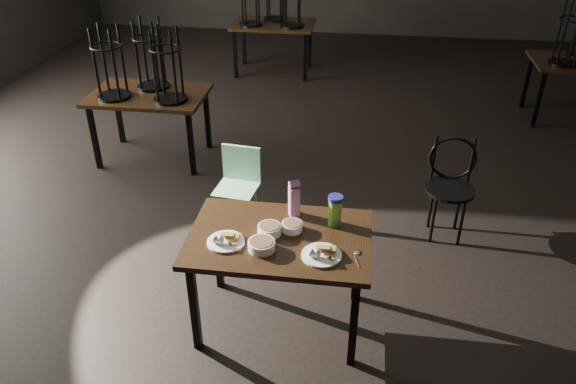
# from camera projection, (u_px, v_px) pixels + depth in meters

# --- Properties ---
(main_table) EXTENTS (1.20, 0.80, 0.75)m
(main_table) POSITION_uv_depth(u_px,v_px,m) (280.00, 246.00, 3.72)
(main_table) COLOR black
(main_table) RESTS_ON ground
(plate_left) EXTENTS (0.24, 0.24, 0.08)m
(plate_left) POSITION_uv_depth(u_px,v_px,m) (225.00, 240.00, 3.60)
(plate_left) COLOR white
(plate_left) RESTS_ON main_table
(plate_right) EXTENTS (0.25, 0.25, 0.08)m
(plate_right) POSITION_uv_depth(u_px,v_px,m) (321.00, 253.00, 3.48)
(plate_right) COLOR white
(plate_right) RESTS_ON main_table
(bowl_near) EXTENTS (0.16, 0.16, 0.06)m
(bowl_near) POSITION_uv_depth(u_px,v_px,m) (270.00, 229.00, 3.69)
(bowl_near) COLOR white
(bowl_near) RESTS_ON main_table
(bowl_far) EXTENTS (0.14, 0.14, 0.06)m
(bowl_far) POSITION_uv_depth(u_px,v_px,m) (292.00, 226.00, 3.72)
(bowl_far) COLOR white
(bowl_far) RESTS_ON main_table
(bowl_big) EXTENTS (0.17, 0.17, 0.06)m
(bowl_big) POSITION_uv_depth(u_px,v_px,m) (261.00, 245.00, 3.54)
(bowl_big) COLOR white
(bowl_big) RESTS_ON main_table
(juice_carton) EXTENTS (0.09, 0.09, 0.27)m
(juice_carton) POSITION_uv_depth(u_px,v_px,m) (294.00, 199.00, 3.83)
(juice_carton) COLOR #821762
(juice_carton) RESTS_ON main_table
(water_bottle) EXTENTS (0.12, 0.12, 0.22)m
(water_bottle) POSITION_uv_depth(u_px,v_px,m) (335.00, 210.00, 3.74)
(water_bottle) COLOR #6DC63A
(water_bottle) RESTS_ON main_table
(spoon) EXTENTS (0.05, 0.18, 0.01)m
(spoon) POSITION_uv_depth(u_px,v_px,m) (357.00, 254.00, 3.51)
(spoon) COLOR silver
(spoon) RESTS_ON main_table
(bentwood_chair) EXTENTS (0.42, 0.42, 0.88)m
(bentwood_chair) POSITION_uv_depth(u_px,v_px,m) (451.00, 180.00, 4.76)
(bentwood_chair) COLOR black
(bentwood_chair) RESTS_ON ground
(school_chair) EXTENTS (0.39, 0.39, 0.75)m
(school_chair) POSITION_uv_depth(u_px,v_px,m) (239.00, 181.00, 4.88)
(school_chair) COLOR #6EAC89
(school_chair) RESTS_ON ground
(bg_table_left) EXTENTS (1.20, 0.80, 1.48)m
(bg_table_left) POSITION_uv_depth(u_px,v_px,m) (147.00, 91.00, 5.83)
(bg_table_left) COLOR black
(bg_table_left) RESTS_ON ground
(bg_table_far) EXTENTS (1.20, 0.80, 1.48)m
(bg_table_far) POSITION_uv_depth(u_px,v_px,m) (273.00, 21.00, 8.24)
(bg_table_far) COLOR black
(bg_table_far) RESTS_ON ground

